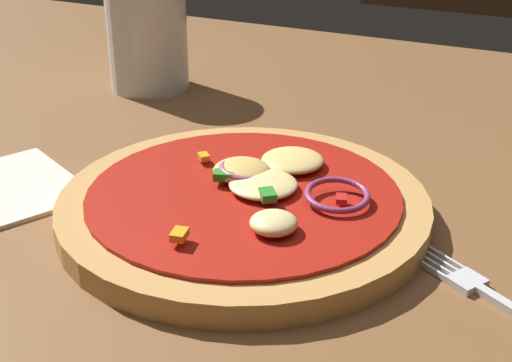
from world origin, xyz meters
name	(u,v)px	position (x,y,z in m)	size (l,w,h in m)	color
dining_table	(172,240)	(0.00, 0.00, 0.01)	(1.41, 1.08, 0.03)	brown
pizza	(245,204)	(0.04, 0.03, 0.04)	(0.26, 0.26, 0.03)	tan
beer_glass	(148,41)	(-0.17, 0.24, 0.08)	(0.08, 0.08, 0.11)	silver
napkin	(1,190)	(-0.14, -0.02, 0.03)	(0.15, 0.14, 0.00)	silver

